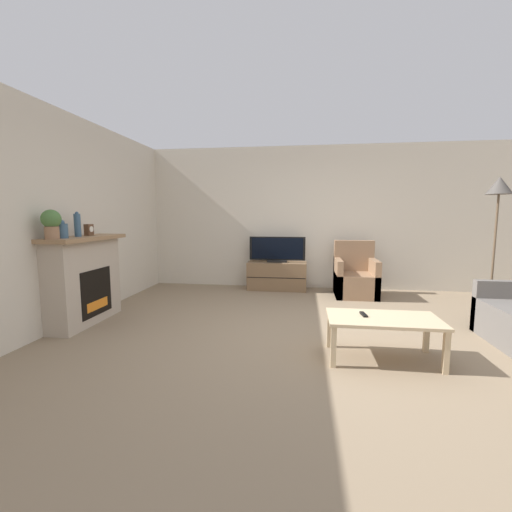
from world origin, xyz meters
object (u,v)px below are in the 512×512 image
(potted_plant, at_px, (51,223))
(armchair, at_px, (355,278))
(mantel_vase_centre_left, at_px, (77,225))
(tv_stand, at_px, (277,276))
(fireplace, at_px, (84,279))
(mantel_clock, at_px, (89,230))
(coffee_table, at_px, (383,323))
(remote, at_px, (364,314))
(mantel_vase_left, at_px, (62,230))
(tv, at_px, (277,250))
(floor_lamp, at_px, (498,198))

(potted_plant, relative_size, armchair, 0.35)
(mantel_vase_centre_left, xyz_separation_m, tv_stand, (2.30, 2.46, -1.02))
(fireplace, distance_m, mantel_clock, 0.65)
(fireplace, distance_m, coffee_table, 3.65)
(tv_stand, bearing_deg, mantel_clock, -135.71)
(coffee_table, relative_size, remote, 6.88)
(mantel_vase_centre_left, relative_size, tv_stand, 0.28)
(mantel_vase_left, xyz_separation_m, mantel_clock, (0.00, 0.51, -0.02))
(fireplace, relative_size, mantel_vase_left, 5.89)
(coffee_table, bearing_deg, mantel_vase_centre_left, 171.12)
(tv, relative_size, coffee_table, 0.99)
(floor_lamp, bearing_deg, tv, 151.62)
(tv_stand, bearing_deg, potted_plant, -128.35)
(tv, height_order, armchair, tv)
(mantel_vase_left, distance_m, armchair, 4.53)
(mantel_vase_centre_left, height_order, remote, mantel_vase_centre_left)
(mantel_clock, relative_size, armchair, 0.16)
(armchair, bearing_deg, potted_plant, -144.76)
(mantel_vase_left, relative_size, potted_plant, 0.65)
(mantel_vase_left, bearing_deg, coffee_table, -4.38)
(mantel_vase_centre_left, relative_size, tv, 0.30)
(tv_stand, bearing_deg, fireplace, -134.35)
(potted_plant, distance_m, armchair, 4.64)
(fireplace, xyz_separation_m, coffee_table, (3.59, -0.65, -0.21))
(mantel_clock, bearing_deg, armchair, 27.79)
(tv, bearing_deg, floor_lamp, -28.38)
(mantel_vase_centre_left, height_order, tv, mantel_vase_centre_left)
(tv, distance_m, coffee_table, 3.30)
(mantel_clock, distance_m, tv_stand, 3.35)
(mantel_clock, xyz_separation_m, armchair, (3.69, 1.95, -0.91))
(floor_lamp, bearing_deg, mantel_vase_left, -167.51)
(fireplace, distance_m, mantel_vase_centre_left, 0.71)
(fireplace, relative_size, armchair, 1.33)
(mantel_clock, height_order, tv, mantel_clock)
(fireplace, xyz_separation_m, potted_plant, (0.02, -0.54, 0.74))
(armchair, bearing_deg, mantel_clock, -152.21)
(mantel_vase_centre_left, distance_m, mantel_clock, 0.23)
(tv, height_order, remote, tv)
(armchair, relative_size, floor_lamp, 0.50)
(mantel_vase_left, bearing_deg, floor_lamp, 12.49)
(mantel_vase_left, bearing_deg, potted_plant, -90.00)
(armchair, height_order, coffee_table, armchair)
(tv_stand, height_order, armchair, armchair)
(fireplace, xyz_separation_m, tv, (2.32, 2.37, 0.17))
(coffee_table, relative_size, floor_lamp, 0.56)
(armchair, distance_m, coffee_table, 2.73)
(tv_stand, height_order, coffee_table, tv_stand)
(mantel_clock, height_order, floor_lamp, floor_lamp)
(potted_plant, height_order, armchair, potted_plant)
(potted_plant, bearing_deg, armchair, 35.24)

